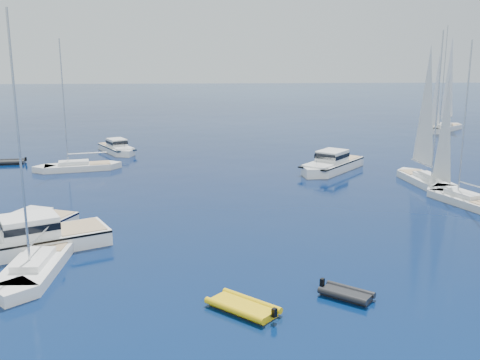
{
  "coord_description": "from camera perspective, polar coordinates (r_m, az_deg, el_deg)",
  "views": [
    {
      "loc": [
        -5.01,
        -21.0,
        13.26
      ],
      "look_at": [
        -2.63,
        25.83,
        2.2
      ],
      "focal_mm": 41.8,
      "sensor_mm": 36.0,
      "label": 1
    }
  ],
  "objects": [
    {
      "name": "motor_cruiser_centre",
      "position": [
        40.42,
        -20.86,
        -6.79
      ],
      "size": [
        12.17,
        8.67,
        3.11
      ],
      "primitive_type": null,
      "rotation": [
        0.0,
        0.0,
        2.05
      ],
      "color": "white",
      "rests_on": "ground"
    },
    {
      "name": "tender_yellow",
      "position": [
        29.77,
        0.3,
        -13.18
      ],
      "size": [
        4.42,
        4.3,
        0.95
      ],
      "primitive_type": null,
      "rotation": [
        0.0,
        0.0,
        0.83
      ],
      "color": "#E5B90D",
      "rests_on": "ground"
    },
    {
      "name": "tender_grey_far",
      "position": [
        71.39,
        -22.65,
        1.53
      ],
      "size": [
        4.46,
        2.74,
        0.95
      ],
      "primitive_type": null,
      "rotation": [
        0.0,
        0.0,
        1.69
      ],
      "color": "black",
      "rests_on": "ground"
    },
    {
      "name": "tender_grey_near",
      "position": [
        31.69,
        10.79,
        -11.71
      ],
      "size": [
        3.39,
        3.18,
        0.95
      ],
      "primitive_type": null,
      "rotation": [
        0.0,
        0.0,
        4.04
      ],
      "color": "black",
      "rests_on": "ground"
    },
    {
      "name": "sailboat_fore",
      "position": [
        36.78,
        -19.99,
        -8.7
      ],
      "size": [
        3.05,
        10.94,
        16.0
      ],
      "primitive_type": null,
      "rotation": [
        0.0,
        0.0,
        3.12
      ],
      "color": "white",
      "rests_on": "ground"
    },
    {
      "name": "sailboat_sails_far",
      "position": [
        98.81,
        19.95,
        4.77
      ],
      "size": [
        10.79,
        10.43,
        17.51
      ],
      "primitive_type": null,
      "rotation": [
        0.0,
        0.0,
        2.33
      ],
      "color": "silver",
      "rests_on": "ground"
    },
    {
      "name": "sailboat_mid_r",
      "position": [
        52.61,
        22.05,
        -2.32
      ],
      "size": [
        5.89,
        10.14,
        14.51
      ],
      "primitive_type": null,
      "rotation": [
        0.0,
        0.0,
        0.36
      ],
      "color": "silver",
      "rests_on": "ground"
    },
    {
      "name": "sailboat_sails_r",
      "position": [
        59.04,
        18.41,
        -0.4
      ],
      "size": [
        4.02,
        10.82,
        15.53
      ],
      "primitive_type": null,
      "rotation": [
        0.0,
        0.0,
        3.26
      ],
      "color": "white",
      "rests_on": "ground"
    },
    {
      "name": "motor_cruiser_left",
      "position": [
        43.33,
        -20.63,
        -5.43
      ],
      "size": [
        5.96,
        9.45,
        2.38
      ],
      "primitive_type": null,
      "rotation": [
        0.0,
        0.0,
        2.76
      ],
      "color": "silver",
      "rests_on": "ground"
    },
    {
      "name": "motor_cruiser_horizon",
      "position": [
        74.85,
        -12.37,
        2.76
      ],
      "size": [
        6.6,
        8.95,
        2.3
      ],
      "primitive_type": null,
      "rotation": [
        0.0,
        0.0,
        3.65
      ],
      "color": "white",
      "rests_on": "ground"
    },
    {
      "name": "motor_cruiser_distant",
      "position": [
        62.95,
        9.23,
        0.94
      ],
      "size": [
        9.63,
        10.71,
        2.9
      ],
      "primitive_type": null,
      "rotation": [
        0.0,
        0.0,
        2.46
      ],
      "color": "white",
      "rests_on": "ground"
    },
    {
      "name": "sailboat_far_l",
      "position": [
        65.13,
        -16.21,
        0.99
      ],
      "size": [
        10.44,
        4.94,
        14.86
      ],
      "primitive_type": null,
      "rotation": [
        0.0,
        0.0,
        1.81
      ],
      "color": "silver",
      "rests_on": "ground"
    }
  ]
}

